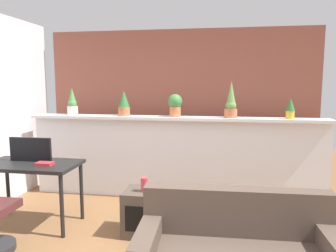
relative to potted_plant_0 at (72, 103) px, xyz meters
name	(u,v)px	position (x,y,z in m)	size (l,w,h in m)	color
divider_wall	(175,159)	(1.54, 0.01, -0.79)	(4.21, 0.16, 1.16)	silver
plant_shelf	(174,118)	(1.54, -0.03, -0.19)	(4.21, 0.30, 0.04)	silver
brick_wall_behind	(180,110)	(1.54, 0.61, -0.12)	(4.21, 0.10, 2.50)	brown
potted_plant_0	(72,103)	(0.00, 0.00, 0.00)	(0.16, 0.16, 0.41)	silver
potted_plant_1	(124,103)	(0.81, -0.04, 0.01)	(0.16, 0.16, 0.37)	#C66B42
potted_plant_2	(175,104)	(1.55, -0.02, 0.00)	(0.20, 0.20, 0.32)	#C66B42
potted_plant_3	(231,103)	(2.33, -0.04, 0.03)	(0.17, 0.17, 0.50)	#C66B42
potted_plant_4	(290,108)	(3.10, -0.07, -0.03)	(0.12, 0.12, 0.28)	gold
desk	(31,170)	(0.02, -1.17, -0.71)	(1.10, 0.60, 0.75)	black
tv_monitor	(31,149)	(-0.02, -1.09, -0.48)	(0.52, 0.04, 0.29)	black
side_cube_shelf	(142,212)	(1.36, -1.18, -1.12)	(0.40, 0.41, 0.50)	#4C4238
vase_on_shelf	(144,184)	(1.39, -1.21, -0.79)	(0.08, 0.08, 0.16)	#CC3D47
book_on_desk	(45,164)	(0.24, -1.24, -0.60)	(0.19, 0.12, 0.04)	#B22D33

